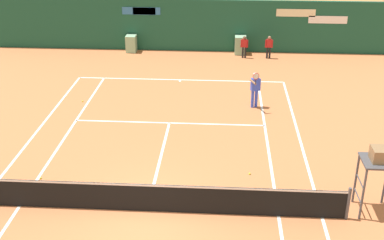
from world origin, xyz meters
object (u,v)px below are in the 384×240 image
object	(u,v)px
umpire_chair	(380,161)
player_on_baseline	(255,87)
ball_kid_left_post	(269,46)
tennis_ball_mid_court	(83,101)
tennis_ball_near_service_line	(250,174)
ball_kid_right_post	(244,45)
tennis_ball_by_sideline	(41,178)

from	to	relation	value
umpire_chair	player_on_baseline	world-z (taller)	umpire_chair
ball_kid_left_post	tennis_ball_mid_court	bearing A→B (deg)	39.02
player_on_baseline	tennis_ball_mid_court	world-z (taller)	player_on_baseline
ball_kid_left_post	tennis_ball_near_service_line	size ratio (longest dim) A/B	19.56
tennis_ball_near_service_line	ball_kid_right_post	bearing A→B (deg)	89.29
umpire_chair	player_on_baseline	xyz separation A→B (m)	(-3.21, 7.86, -0.77)
umpire_chair	ball_kid_right_post	bearing A→B (deg)	12.87
ball_kid_right_post	ball_kid_left_post	bearing A→B (deg)	-170.91
ball_kid_right_post	tennis_ball_mid_court	distance (m)	10.54
ball_kid_left_post	ball_kid_right_post	xyz separation A→B (m)	(-1.41, 0.00, -0.02)
ball_kid_left_post	tennis_ball_mid_court	world-z (taller)	ball_kid_left_post
ball_kid_left_post	player_on_baseline	bearing A→B (deg)	81.56
tennis_ball_near_service_line	tennis_ball_by_sideline	distance (m)	7.15
umpire_chair	ball_kid_left_post	distance (m)	15.37
tennis_ball_near_service_line	tennis_ball_by_sideline	world-z (taller)	same
umpire_chair	tennis_ball_mid_court	bearing A→B (deg)	54.34
tennis_ball_near_service_line	tennis_ball_by_sideline	size ratio (longest dim) A/B	1.00
ball_kid_right_post	tennis_ball_near_service_line	xyz separation A→B (m)	(-0.16, -13.28, -0.71)
umpire_chair	tennis_ball_near_service_line	bearing A→B (deg)	62.26
tennis_ball_by_sideline	umpire_chair	bearing A→B (deg)	-6.10
tennis_ball_near_service_line	tennis_ball_mid_court	bearing A→B (deg)	140.98
umpire_chair	tennis_ball_near_service_line	xyz separation A→B (m)	(-3.63, 1.91, -1.71)
tennis_ball_by_sideline	tennis_ball_near_service_line	bearing A→B (deg)	6.12
umpire_chair	tennis_ball_mid_court	distance (m)	13.79
ball_kid_right_post	tennis_ball_near_service_line	size ratio (longest dim) A/B	19.10
umpire_chair	tennis_ball_mid_court	world-z (taller)	umpire_chair
tennis_ball_mid_court	tennis_ball_near_service_line	size ratio (longest dim) A/B	1.00
tennis_ball_mid_court	tennis_ball_near_service_line	world-z (taller)	same
player_on_baseline	tennis_ball_near_service_line	size ratio (longest dim) A/B	27.01
umpire_chair	ball_kid_left_post	world-z (taller)	umpire_chair
tennis_ball_near_service_line	player_on_baseline	bearing A→B (deg)	85.93
tennis_ball_near_service_line	ball_kid_left_post	bearing A→B (deg)	83.23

